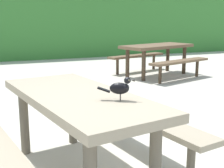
# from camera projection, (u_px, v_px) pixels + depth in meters

# --- Properties ---
(hedge_wall) EXTENTS (28.00, 2.11, 2.16)m
(hedge_wall) POSITION_uv_depth(u_px,v_px,m) (8.00, 26.00, 10.73)
(hedge_wall) COLOR #387A33
(hedge_wall) RESTS_ON ground
(picnic_table_foreground) EXTENTS (1.95, 1.98, 0.74)m
(picnic_table_foreground) POSITION_uv_depth(u_px,v_px,m) (78.00, 114.00, 2.65)
(picnic_table_foreground) COLOR gray
(picnic_table_foreground) RESTS_ON ground
(bird_grackle) EXTENTS (0.26, 0.16, 0.18)m
(bird_grackle) POSITION_uv_depth(u_px,v_px,m) (121.00, 87.00, 2.36)
(bird_grackle) COLOR black
(bird_grackle) RESTS_ON picnic_table_foreground
(picnic_table_mid_right) EXTENTS (2.13, 2.11, 0.74)m
(picnic_table_mid_right) POSITION_uv_depth(u_px,v_px,m) (157.00, 53.00, 7.42)
(picnic_table_mid_right) COLOR brown
(picnic_table_mid_right) RESTS_ON ground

